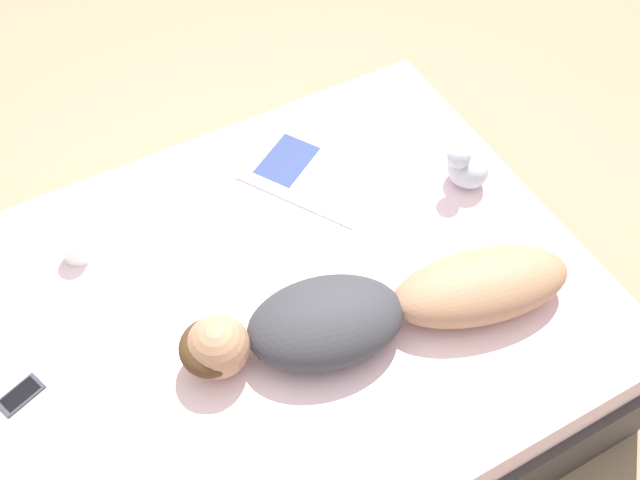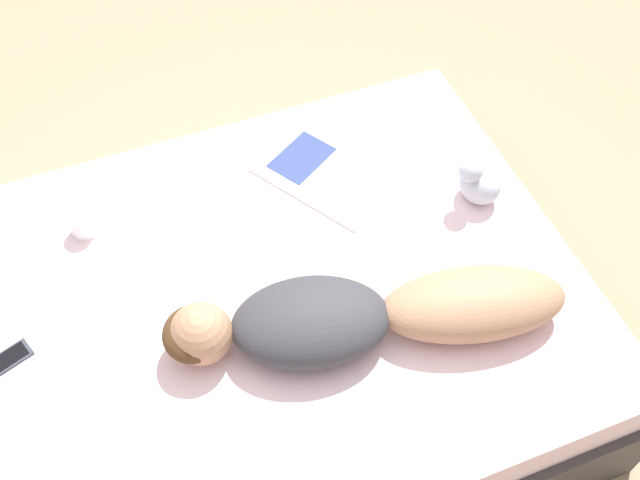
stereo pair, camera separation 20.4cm
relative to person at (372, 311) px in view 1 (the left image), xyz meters
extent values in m
plane|color=#9E8466|center=(0.24, 0.22, -0.67)|extent=(12.00, 12.00, 0.00)
cube|color=#383333|center=(0.24, 0.22, -0.47)|extent=(1.68, 2.14, 0.40)
cube|color=silver|center=(0.24, 0.22, -0.18)|extent=(1.62, 2.08, 0.18)
ellipsoid|color=#A37556|center=(-0.09, -0.36, 0.00)|extent=(0.40, 0.64, 0.18)
ellipsoid|color=#333338|center=(0.04, 0.15, 0.00)|extent=(0.43, 0.56, 0.19)
ellipsoid|color=#472D19|center=(0.12, 0.50, 0.01)|extent=(0.24, 0.23, 0.11)
sphere|color=#A37556|center=(0.11, 0.47, 0.01)|extent=(0.20, 0.20, 0.20)
cube|color=silver|center=(0.56, -0.23, -0.09)|extent=(0.39, 0.42, 0.01)
cube|color=silver|center=(0.77, -0.10, -0.09)|extent=(0.39, 0.42, 0.01)
cube|color=navy|center=(0.77, -0.10, -0.08)|extent=(0.26, 0.28, 0.00)
cylinder|color=white|center=(0.72, 0.74, -0.05)|extent=(0.09, 0.09, 0.09)
cylinder|color=black|center=(0.72, 0.74, -0.01)|extent=(0.08, 0.08, 0.01)
torus|color=white|center=(0.78, 0.74, -0.05)|extent=(0.06, 0.01, 0.06)
cube|color=#333842|center=(0.30, 1.05, -0.09)|extent=(0.11, 0.15, 0.01)
cube|color=black|center=(0.30, 1.05, -0.08)|extent=(0.09, 0.12, 0.00)
ellipsoid|color=#B2BCCC|center=(0.36, -0.63, -0.02)|extent=(0.16, 0.14, 0.14)
sphere|color=#B2BCCC|center=(0.36, -0.58, 0.07)|extent=(0.09, 0.09, 0.09)
camera|label=1|loc=(-1.00, 0.73, 2.00)|focal=42.00mm
camera|label=2|loc=(-1.08, 0.55, 2.00)|focal=42.00mm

